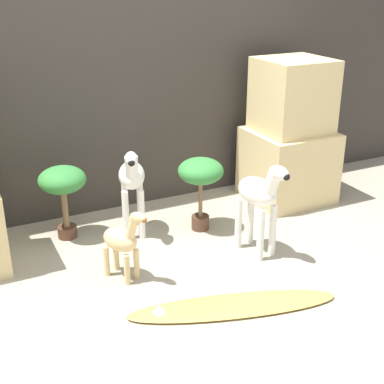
{
  "coord_description": "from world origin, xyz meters",
  "views": [
    {
      "loc": [
        -1.28,
        -2.43,
        1.84
      ],
      "look_at": [
        0.25,
        0.67,
        0.38
      ],
      "focal_mm": 50.0,
      "sensor_mm": 36.0,
      "label": 1
    }
  ],
  "objects_px": {
    "giraffe_figurine": "(122,241)",
    "surfboard": "(231,306)",
    "zebra_left": "(132,180)",
    "potted_palm_front": "(201,176)",
    "zebra_right": "(260,197)",
    "potted_palm_back": "(63,184)"
  },
  "relations": [
    {
      "from": "potted_palm_back",
      "to": "potted_palm_front",
      "type": "bearing_deg",
      "value": -18.36
    },
    {
      "from": "giraffe_figurine",
      "to": "surfboard",
      "type": "bearing_deg",
      "value": -53.25
    },
    {
      "from": "potted_palm_front",
      "to": "zebra_right",
      "type": "bearing_deg",
      "value": -69.23
    },
    {
      "from": "zebra_left",
      "to": "potted_palm_back",
      "type": "xyz_separation_m",
      "value": [
        -0.47,
        0.15,
        -0.0
      ]
    },
    {
      "from": "zebra_right",
      "to": "surfboard",
      "type": "bearing_deg",
      "value": -134.58
    },
    {
      "from": "potted_palm_back",
      "to": "zebra_left",
      "type": "bearing_deg",
      "value": -17.78
    },
    {
      "from": "zebra_left",
      "to": "potted_palm_front",
      "type": "height_order",
      "value": "zebra_left"
    },
    {
      "from": "potted_palm_front",
      "to": "potted_palm_back",
      "type": "distance_m",
      "value": 0.99
    },
    {
      "from": "giraffe_figurine",
      "to": "surfboard",
      "type": "distance_m",
      "value": 0.79
    },
    {
      "from": "giraffe_figurine",
      "to": "potted_palm_back",
      "type": "xyz_separation_m",
      "value": [
        -0.19,
        0.72,
        0.16
      ]
    },
    {
      "from": "zebra_right",
      "to": "potted_palm_front",
      "type": "height_order",
      "value": "zebra_right"
    },
    {
      "from": "potted_palm_back",
      "to": "zebra_right",
      "type": "bearing_deg",
      "value": -35.65
    },
    {
      "from": "zebra_left",
      "to": "potted_palm_front",
      "type": "relative_size",
      "value": 1.22
    },
    {
      "from": "potted_palm_front",
      "to": "surfboard",
      "type": "bearing_deg",
      "value": -107.04
    },
    {
      "from": "zebra_left",
      "to": "surfboard",
      "type": "bearing_deg",
      "value": -81.82
    },
    {
      "from": "giraffe_figurine",
      "to": "potted_palm_front",
      "type": "distance_m",
      "value": 0.87
    },
    {
      "from": "giraffe_figurine",
      "to": "zebra_right",
      "type": "bearing_deg",
      "value": -5.77
    },
    {
      "from": "zebra_left",
      "to": "potted_palm_front",
      "type": "distance_m",
      "value": 0.5
    },
    {
      "from": "giraffe_figurine",
      "to": "potted_palm_front",
      "type": "xyz_separation_m",
      "value": [
        0.75,
        0.4,
        0.17
      ]
    },
    {
      "from": "surfboard",
      "to": "potted_palm_back",
      "type": "bearing_deg",
      "value": 115.76
    },
    {
      "from": "zebra_right",
      "to": "giraffe_figurine",
      "type": "bearing_deg",
      "value": 174.23
    },
    {
      "from": "zebra_right",
      "to": "zebra_left",
      "type": "xyz_separation_m",
      "value": [
        -0.66,
        0.66,
        0.0
      ]
    }
  ]
}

